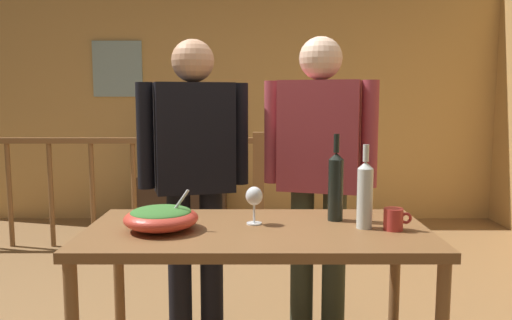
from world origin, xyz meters
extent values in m
cube|color=tan|center=(0.00, 3.08, 1.42)|extent=(5.91, 0.10, 2.84)
cube|color=#8AA8AD|center=(-1.22, 3.02, 1.66)|extent=(0.53, 0.03, 0.60)
cylinder|color=brown|center=(-1.95, 1.96, 0.47)|extent=(0.04, 0.04, 0.95)
cylinder|color=brown|center=(-1.58, 1.96, 0.47)|extent=(0.04, 0.04, 0.95)
cylinder|color=brown|center=(-1.20, 1.96, 0.47)|extent=(0.04, 0.04, 0.95)
cylinder|color=brown|center=(-0.83, 1.96, 0.47)|extent=(0.04, 0.04, 0.95)
cylinder|color=brown|center=(-0.45, 1.96, 0.47)|extent=(0.04, 0.04, 0.95)
cylinder|color=brown|center=(-0.07, 1.96, 0.47)|extent=(0.04, 0.04, 0.95)
cylinder|color=brown|center=(0.30, 1.96, 0.47)|extent=(0.04, 0.04, 0.95)
cube|color=brown|center=(-1.20, 1.96, 0.97)|extent=(3.08, 0.07, 0.05)
cube|color=brown|center=(0.30, 1.96, 0.52)|extent=(0.10, 0.10, 1.05)
cube|color=#38281E|center=(-0.49, 2.73, 0.27)|extent=(0.90, 0.40, 0.54)
cube|color=black|center=(-0.49, 2.73, 0.55)|extent=(0.20, 0.12, 0.02)
cylinder|color=black|center=(-0.49, 2.73, 0.60)|extent=(0.03, 0.03, 0.08)
cube|color=black|center=(-0.49, 2.70, 0.85)|extent=(0.69, 0.06, 0.42)
cube|color=black|center=(-0.49, 2.68, 0.85)|extent=(0.64, 0.01, 0.38)
cube|color=brown|center=(0.28, -0.52, 0.80)|extent=(1.41, 0.70, 0.04)
cylinder|color=brown|center=(-0.38, -0.21, 0.39)|extent=(0.05, 0.05, 0.78)
cylinder|color=brown|center=(0.95, -0.21, 0.39)|extent=(0.05, 0.05, 0.78)
ellipsoid|color=#CC3D2D|center=(-0.10, -0.56, 0.86)|extent=(0.30, 0.30, 0.10)
ellipsoid|color=#38702D|center=(-0.10, -0.56, 0.89)|extent=(0.25, 0.25, 0.04)
cylinder|color=silver|center=(-0.04, -0.56, 0.91)|extent=(0.11, 0.01, 0.15)
cylinder|color=silver|center=(0.27, -0.46, 0.82)|extent=(0.07, 0.07, 0.01)
cylinder|color=silver|center=(0.27, -0.46, 0.86)|extent=(0.01, 0.01, 0.08)
ellipsoid|color=silver|center=(0.27, -0.46, 0.94)|extent=(0.07, 0.07, 0.08)
cylinder|color=silver|center=(0.73, -0.52, 0.94)|extent=(0.06, 0.06, 0.25)
cone|color=silver|center=(0.73, -0.52, 1.08)|extent=(0.06, 0.06, 0.03)
cylinder|color=silver|center=(0.73, -0.52, 1.13)|extent=(0.02, 0.02, 0.07)
cylinder|color=black|center=(0.63, -0.39, 0.95)|extent=(0.07, 0.07, 0.27)
cone|color=black|center=(0.63, -0.39, 1.10)|extent=(0.07, 0.07, 0.03)
cylinder|color=black|center=(0.63, -0.39, 1.15)|extent=(0.03, 0.03, 0.08)
cylinder|color=#B7332D|center=(0.84, -0.55, 0.86)|extent=(0.08, 0.08, 0.09)
torus|color=#B7332D|center=(0.89, -0.55, 0.86)|extent=(0.05, 0.01, 0.05)
cylinder|color=black|center=(0.03, 0.22, 0.42)|extent=(0.13, 0.13, 0.84)
cylinder|color=black|center=(-0.14, 0.17, 0.42)|extent=(0.13, 0.13, 0.84)
cube|color=black|center=(-0.06, 0.19, 1.13)|extent=(0.46, 0.33, 0.59)
cylinder|color=black|center=(0.19, 0.26, 1.15)|extent=(0.09, 0.09, 0.56)
cylinder|color=black|center=(-0.31, 0.12, 1.15)|extent=(0.09, 0.09, 0.56)
sphere|color=tan|center=(-0.06, 0.19, 1.55)|extent=(0.23, 0.23, 0.23)
cylinder|color=#2D3323|center=(0.71, 0.17, 0.42)|extent=(0.13, 0.13, 0.84)
cylinder|color=#2D3323|center=(0.54, 0.22, 0.42)|extent=(0.13, 0.13, 0.84)
cube|color=#9E3842|center=(0.63, 0.19, 1.14)|extent=(0.48, 0.33, 0.60)
cylinder|color=#9E3842|center=(0.88, 0.12, 1.16)|extent=(0.09, 0.09, 0.57)
cylinder|color=#9E3842|center=(0.37, 0.27, 1.16)|extent=(0.09, 0.09, 0.57)
sphere|color=beige|center=(0.63, 0.19, 1.56)|extent=(0.23, 0.23, 0.23)
camera|label=1|loc=(0.28, -2.56, 1.35)|focal=35.62mm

